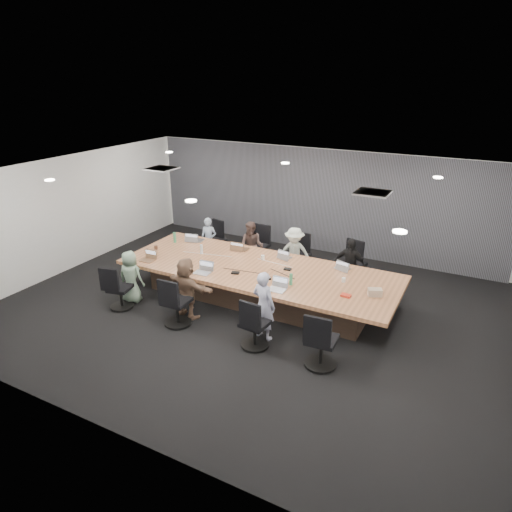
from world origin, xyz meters
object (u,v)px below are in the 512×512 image
at_px(chair_3, 353,267).
at_px(laptop_4, 147,260).
at_px(laptop_6, 277,290).
at_px(snack_packet, 346,295).
at_px(chair_2, 299,258).
at_px(person_5, 187,288).
at_px(person_3, 349,265).
at_px(conference_table, 258,282).
at_px(chair_4, 120,292).
at_px(chair_1, 258,249).
at_px(canvas_bag, 375,292).
at_px(laptop_3, 342,268).
at_px(stapler, 268,278).
at_px(person_6, 264,305).
at_px(bottle_clear, 201,249).
at_px(bottle_green_left, 175,237).
at_px(chair_5, 177,305).
at_px(chair_0, 216,243).
at_px(person_1, 252,246).
at_px(laptop_0, 196,240).
at_px(person_2, 294,254).
at_px(bottle_green_right, 291,279).
at_px(person_4, 131,277).
at_px(laptop_1, 241,249).
at_px(mug_brown, 156,247).
at_px(chair_6, 255,327).
at_px(laptop_2, 285,257).
at_px(chair_7, 321,344).
at_px(person_0, 209,240).

relative_size(chair_3, laptop_4, 2.74).
relative_size(laptop_6, snack_packet, 1.79).
relative_size(chair_2, person_5, 0.61).
distance_m(chair_2, person_3, 1.41).
bearing_deg(person_3, person_5, -131.99).
distance_m(conference_table, chair_4, 2.92).
height_order(person_5, snack_packet, person_5).
xyz_separation_m(chair_1, laptop_4, (-1.50, -2.50, 0.32)).
bearing_deg(canvas_bag, laptop_3, 134.36).
bearing_deg(stapler, person_6, -79.94).
bearing_deg(bottle_clear, chair_1, 67.11).
distance_m(bottle_green_left, bottle_clear, 1.05).
relative_size(conference_table, person_5, 4.70).
relative_size(chair_2, bottle_green_left, 3.03).
bearing_deg(chair_5, canvas_bag, 21.66).
bearing_deg(snack_packet, person_6, -144.04).
distance_m(chair_0, person_1, 1.35).
bearing_deg(laptop_0, chair_4, 75.88).
bearing_deg(person_2, laptop_6, -88.79).
xyz_separation_m(laptop_3, person_5, (-2.52, -2.15, -0.11)).
bearing_deg(chair_0, bottle_green_right, 158.99).
xyz_separation_m(chair_0, person_4, (-0.22, -3.05, 0.21)).
relative_size(chair_1, laptop_1, 2.43).
height_order(laptop_6, mug_brown, mug_brown).
xyz_separation_m(chair_6, laptop_2, (-0.55, 2.50, 0.36)).
distance_m(chair_7, person_2, 3.55).
xyz_separation_m(chair_0, laptop_4, (-0.22, -2.50, 0.38)).
bearing_deg(mug_brown, snack_packet, -3.50).
bearing_deg(person_0, chair_2, -5.53).
bearing_deg(chair_0, laptop_6, 153.46).
bearing_deg(bottle_clear, mug_brown, -166.08).
height_order(conference_table, person_1, person_1).
bearing_deg(bottle_green_left, laptop_3, 4.81).
bearing_deg(canvas_bag, person_6, -145.15).
distance_m(laptop_2, snack_packet, 2.19).
height_order(chair_1, person_3, person_3).
bearing_deg(bottle_clear, chair_7, -26.86).
height_order(chair_6, person_6, person_6).
relative_size(conference_table, chair_7, 7.00).
bearing_deg(stapler, chair_0, 128.48).
height_order(chair_1, person_4, person_4).
bearing_deg(chair_2, person_2, 95.85).
bearing_deg(person_4, person_3, -153.54).
height_order(person_0, stapler, person_0).
xyz_separation_m(person_3, bottle_green_right, (-0.66, -1.79, 0.23)).
xyz_separation_m(chair_5, canvas_bag, (3.45, 1.55, 0.39)).
relative_size(bottle_green_right, mug_brown, 2.32).
bearing_deg(person_5, laptop_0, -48.47).
height_order(chair_2, person_0, person_0).
bearing_deg(chair_6, person_1, 124.09).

